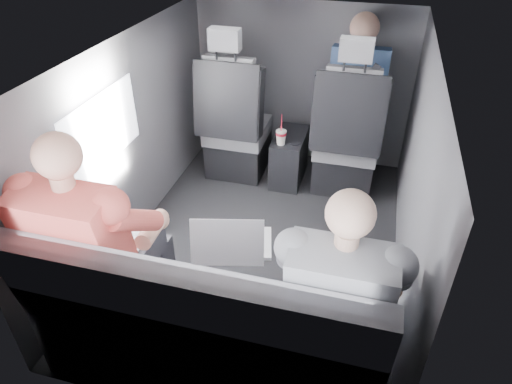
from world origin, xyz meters
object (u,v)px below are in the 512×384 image
(laptop_white, at_px, (107,231))
(soda_cup, at_px, (281,137))
(rear_bench, at_px, (207,334))
(passenger_front_right, at_px, (357,89))
(front_seat_left, at_px, (235,131))
(laptop_black, at_px, (340,266))
(front_seat_right, at_px, (346,145))
(passenger_rear_left, at_px, (98,245))
(laptop_silver, at_px, (234,243))
(center_console, at_px, (289,157))
(passenger_rear_right, at_px, (339,296))

(laptop_white, bearing_deg, soda_cup, 70.72)
(soda_cup, distance_m, laptop_white, 1.67)
(rear_bench, bearing_deg, passenger_front_right, 77.82)
(front_seat_left, bearing_deg, laptop_black, -58.09)
(front_seat_right, height_order, passenger_rear_left, passenger_rear_left)
(rear_bench, relative_size, laptop_silver, 4.13)
(laptop_silver, bearing_deg, rear_bench, -98.71)
(rear_bench, relative_size, passenger_front_right, 1.77)
(center_console, height_order, passenger_front_right, passenger_front_right)
(front_seat_right, height_order, center_console, front_seat_right)
(center_console, distance_m, passenger_rear_right, 1.98)
(passenger_rear_left, bearing_deg, rear_bench, -9.51)
(laptop_white, bearing_deg, front_seat_right, 58.33)
(front_seat_right, xyz_separation_m, laptop_white, (-1.04, -1.69, 0.24))
(rear_bench, xyz_separation_m, passenger_rear_left, (-0.56, 0.09, 0.35))
(front_seat_right, height_order, soda_cup, front_seat_right)
(front_seat_left, relative_size, soda_cup, 5.04)
(center_console, relative_size, laptop_white, 1.26)
(passenger_rear_right, bearing_deg, rear_bench, -170.70)
(laptop_white, distance_m, passenger_rear_right, 1.18)
(rear_bench, bearing_deg, soda_cup, 91.36)
(front_seat_left, bearing_deg, front_seat_right, 0.00)
(laptop_silver, bearing_deg, laptop_white, -172.00)
(laptop_white, relative_size, laptop_silver, 0.99)
(front_seat_right, xyz_separation_m, laptop_silver, (-0.40, -1.60, 0.23))
(laptop_white, bearing_deg, passenger_rear_right, -5.89)
(front_seat_left, relative_size, laptop_white, 3.32)
(passenger_rear_right, bearing_deg, front_seat_left, 119.71)
(front_seat_right, distance_m, rear_bench, 1.96)
(rear_bench, xyz_separation_m, laptop_white, (-0.59, 0.22, 0.33))
(laptop_silver, bearing_deg, soda_cup, 93.45)
(front_seat_left, distance_m, soda_cup, 0.43)
(rear_bench, relative_size, soda_cup, 6.38)
(rear_bench, bearing_deg, front_seat_right, 76.69)
(center_console, relative_size, laptop_silver, 1.24)
(passenger_rear_right, distance_m, passenger_front_right, 2.07)
(passenger_rear_left, distance_m, passenger_front_right, 2.31)
(center_console, height_order, soda_cup, soda_cup)
(soda_cup, bearing_deg, passenger_rear_left, -107.11)
(front_seat_left, height_order, laptop_white, front_seat_left)
(passenger_rear_left, bearing_deg, front_seat_right, 60.76)
(front_seat_right, bearing_deg, soda_cup, -166.36)
(soda_cup, relative_size, passenger_rear_right, 0.20)
(rear_bench, xyz_separation_m, passenger_front_right, (0.47, 2.16, 0.45))
(soda_cup, bearing_deg, laptop_black, -68.12)
(passenger_front_right, bearing_deg, laptop_silver, -102.74)
(front_seat_right, distance_m, passenger_front_right, 0.44)
(soda_cup, bearing_deg, front_seat_right, 13.64)
(front_seat_left, height_order, rear_bench, front_seat_left)
(passenger_front_right, bearing_deg, soda_cup, -143.40)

